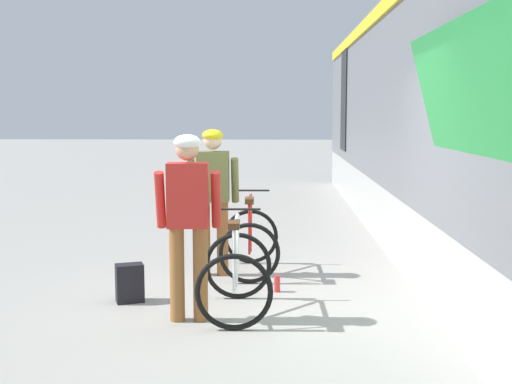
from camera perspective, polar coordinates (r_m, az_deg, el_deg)
name	(u,v)px	position (r m, az deg, el deg)	size (l,w,h in m)	color
ground_plane	(272,309)	(6.71, 1.38, -10.08)	(80.00, 80.00, 0.00)	gray
cyclist_near_in_red	(188,211)	(6.16, -5.91, -1.61)	(0.62, 0.33, 1.76)	#935B2D
cyclist_far_in_olive	(213,189)	(7.87, -3.73, 0.29)	(0.61, 0.31, 1.76)	#935B2D
bicycle_near_white	(236,273)	(6.46, -1.75, -7.06)	(0.74, 1.09, 0.99)	black
bicycle_far_red	(250,241)	(8.05, -0.51, -4.24)	(0.74, 1.09, 0.99)	black
backpack_on_platform	(130,283)	(7.02, -10.88, -7.75)	(0.28, 0.18, 0.40)	black
water_bottle_near_the_bikes	(277,284)	(7.29, 1.84, -7.93)	(0.07, 0.07, 0.18)	red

